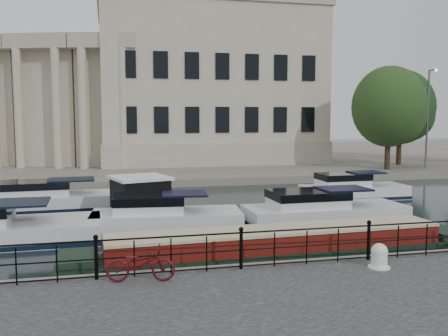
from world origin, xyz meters
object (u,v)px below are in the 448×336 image
(bicycle, at_px, (140,264))
(narrowboat, at_px, (278,253))
(harbour_hut, at_px, (140,201))
(mooring_bollard, at_px, (379,256))

(bicycle, relative_size, narrowboat, 0.13)
(bicycle, height_order, narrowboat, bicycle)
(harbour_hut, bearing_deg, bicycle, -110.19)
(narrowboat, height_order, harbour_hut, harbour_hut)
(narrowboat, xyz_separation_m, harbour_hut, (-4.00, 7.78, 0.59))
(mooring_bollard, relative_size, harbour_hut, 0.18)
(narrowboat, bearing_deg, bicycle, -154.77)
(bicycle, xyz_separation_m, narrowboat, (4.66, 2.42, -0.66))
(bicycle, xyz_separation_m, harbour_hut, (0.66, 10.20, -0.07))
(narrowboat, relative_size, harbour_hut, 3.58)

